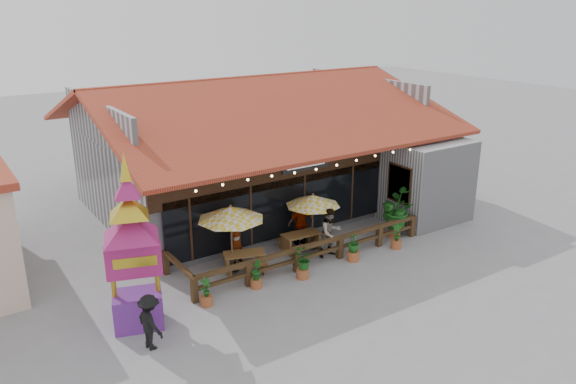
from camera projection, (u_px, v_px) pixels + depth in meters
ground at (342, 250)px, 22.03m from camera, size 100.00×100.00×0.00m
restaurant_building at (260, 159)px, 26.68m from camera, size 15.50×14.73×6.09m
patio_railing at (298, 252)px, 20.44m from camera, size 10.00×2.60×0.92m
umbrella_left at (231, 213)px, 19.62m from camera, size 2.75×2.75×2.56m
umbrella_right at (313, 200)px, 21.63m from camera, size 2.27×2.27×2.29m
picnic_table_left at (245, 259)px, 20.22m from camera, size 1.79×1.66×0.71m
picnic_table_right at (301, 239)px, 21.89m from camera, size 1.57×1.38×0.72m
thai_sign_tower at (131, 231)px, 15.94m from camera, size 2.69×2.69×5.77m
tropical_plant at (395, 210)px, 23.03m from camera, size 1.74×1.83×1.99m
diner_a at (236, 242)px, 20.75m from camera, size 0.70×0.56×1.68m
diner_b at (331, 233)px, 21.26m from camera, size 0.95×0.75×1.92m
diner_c at (301, 223)px, 22.27m from camera, size 1.17×0.66×1.89m
pedestrian at (150, 322)px, 15.54m from camera, size 0.80×1.16×1.64m
planter_a at (206, 294)px, 17.89m from camera, size 0.40×0.40×0.98m
planter_b at (256, 276)px, 19.01m from camera, size 0.44×0.47×1.00m
planter_c at (303, 262)px, 19.63m from camera, size 0.86×0.86×1.08m
planter_d at (353, 247)px, 20.99m from camera, size 0.59×0.59×1.12m
planter_e at (396, 238)px, 22.11m from camera, size 0.42×0.43×1.01m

